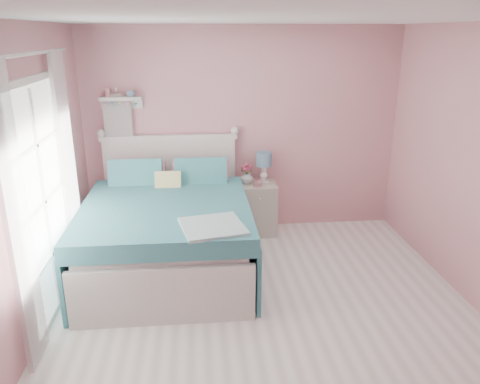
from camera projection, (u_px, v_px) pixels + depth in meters
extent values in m
plane|color=silver|center=(268.00, 320.00, 4.28)|extent=(4.50, 4.50, 0.00)
plane|color=pink|center=(243.00, 132.00, 5.98)|extent=(4.00, 0.00, 4.00)
plane|color=pink|center=(365.00, 372.00, 1.74)|extent=(4.00, 0.00, 4.00)
plane|color=pink|center=(20.00, 193.00, 3.68)|extent=(0.00, 4.50, 4.50)
plane|color=white|center=(275.00, 18.00, 3.44)|extent=(4.50, 4.50, 0.00)
cube|color=silver|center=(169.00, 249.00, 5.17)|extent=(1.62, 2.14, 0.47)
cube|color=silver|center=(167.00, 223.00, 5.07)|extent=(1.56, 2.08, 0.16)
cube|color=silver|center=(171.00, 186.00, 6.06)|extent=(1.66, 0.07, 1.23)
cube|color=silver|center=(169.00, 137.00, 5.86)|extent=(1.72, 0.09, 0.06)
cube|color=silver|center=(163.00, 297.00, 4.15)|extent=(1.66, 0.06, 0.56)
cube|color=teal|center=(166.00, 213.00, 4.87)|extent=(1.74, 1.88, 0.18)
cube|color=pink|center=(137.00, 178.00, 5.66)|extent=(0.68, 0.28, 0.43)
cube|color=pink|center=(201.00, 177.00, 5.73)|extent=(0.68, 0.28, 0.43)
cube|color=#CCBC59|center=(168.00, 185.00, 5.43)|extent=(0.30, 0.22, 0.31)
cube|color=beige|center=(257.00, 208.00, 6.08)|extent=(0.47, 0.44, 0.67)
cube|color=silver|center=(260.00, 199.00, 5.82)|extent=(0.41, 0.02, 0.16)
sphere|color=white|center=(260.00, 199.00, 5.79)|extent=(0.03, 0.03, 0.03)
cylinder|color=white|center=(264.00, 181.00, 6.03)|extent=(0.13, 0.13, 0.02)
cylinder|color=white|center=(264.00, 173.00, 5.99)|extent=(0.06, 0.06, 0.22)
cylinder|color=#658EA9|center=(264.00, 159.00, 5.93)|extent=(0.20, 0.20, 0.18)
imported|color=white|center=(247.00, 177.00, 5.96)|extent=(0.18, 0.18, 0.17)
imported|color=#C4838A|center=(258.00, 183.00, 5.84)|extent=(0.12, 0.12, 0.09)
sphere|color=#BD405F|center=(247.00, 165.00, 5.91)|extent=(0.06, 0.06, 0.06)
sphere|color=#BD405F|center=(250.00, 168.00, 5.95)|extent=(0.06, 0.06, 0.06)
sphere|color=#BD405F|center=(243.00, 167.00, 5.93)|extent=(0.06, 0.06, 0.06)
sphere|color=#BD405F|center=(248.00, 170.00, 5.90)|extent=(0.06, 0.06, 0.06)
sphere|color=#BD405F|center=(244.00, 169.00, 5.91)|extent=(0.06, 0.06, 0.06)
cube|color=silver|center=(121.00, 98.00, 5.63)|extent=(0.50, 0.14, 0.04)
cube|color=silver|center=(122.00, 103.00, 5.71)|extent=(0.50, 0.03, 0.12)
cylinder|color=#D18C99|center=(107.00, 93.00, 5.59)|extent=(0.06, 0.06, 0.10)
cube|color=#658EA9|center=(130.00, 94.00, 5.62)|extent=(0.08, 0.06, 0.07)
cube|color=white|center=(119.00, 127.00, 5.75)|extent=(0.34, 0.03, 0.72)
cube|color=silver|center=(26.00, 81.00, 3.79)|extent=(0.04, 1.32, 0.06)
cube|color=silver|center=(58.00, 305.00, 4.47)|extent=(0.04, 1.32, 0.06)
cube|color=silver|center=(19.00, 234.00, 3.55)|extent=(0.04, 0.06, 2.10)
cube|color=silver|center=(62.00, 184.00, 4.74)|extent=(0.04, 0.06, 2.10)
cube|color=white|center=(43.00, 202.00, 4.13)|extent=(0.02, 1.20, 2.04)
cube|color=white|center=(18.00, 224.00, 3.41)|extent=(0.04, 0.40, 2.32)
cube|color=white|center=(69.00, 168.00, 4.81)|extent=(0.04, 0.40, 2.32)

